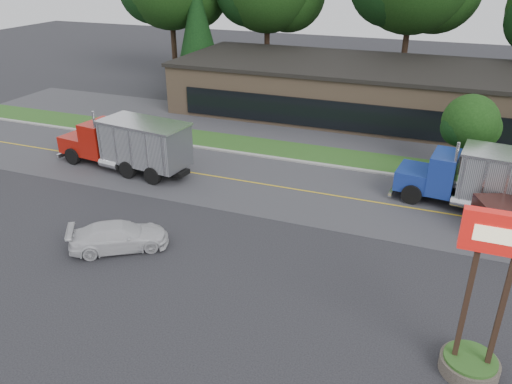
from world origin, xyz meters
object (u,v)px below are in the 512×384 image
bilo_sign (479,323)px  dump_truck_red (129,143)px  dump_truck_blue (484,178)px  rally_car (119,236)px

bilo_sign → dump_truck_red: bilo_sign is taller
bilo_sign → dump_truck_red: (-20.22, 10.60, -0.21)m
dump_truck_red → dump_truck_blue: (20.67, 2.22, -0.01)m
dump_truck_blue → rally_car: (-15.76, -10.51, -1.15)m
bilo_sign → dump_truck_blue: bearing=88.0°
rally_car → dump_truck_red: bearing=-3.4°
dump_truck_red → dump_truck_blue: same height
bilo_sign → dump_truck_blue: (0.45, 12.82, -0.22)m
rally_car → dump_truck_blue: bearing=-90.3°
dump_truck_red → rally_car: dump_truck_red is taller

